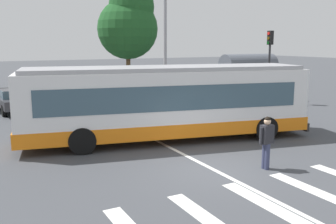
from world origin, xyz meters
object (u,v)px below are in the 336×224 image
(city_transit_bus, at_px, (167,102))
(bus_stop_shelter, at_px, (248,66))
(twin_arm_street_lamp, at_px, (165,15))
(parked_car_silver, at_px, (143,91))
(traffic_light_far_corner, at_px, (269,55))
(parked_car_teal, at_px, (61,96))
(parked_car_red, at_px, (102,93))
(pedestrian_crossing_street, at_px, (267,140))
(background_tree_right, at_px, (129,23))
(parked_car_charcoal, at_px, (15,99))

(city_transit_bus, bearing_deg, bus_stop_shelter, 34.29)
(city_transit_bus, xyz_separation_m, twin_arm_street_lamp, (3.72, 7.24, 4.08))
(parked_car_silver, bearing_deg, traffic_light_far_corner, -30.53)
(city_transit_bus, xyz_separation_m, bus_stop_shelter, (9.82, 6.70, 0.83))
(city_transit_bus, relative_size, parked_car_teal, 2.66)
(parked_car_red, xyz_separation_m, bus_stop_shelter, (9.23, -3.54, 1.65))
(pedestrian_crossing_street, xyz_separation_m, traffic_light_far_corner, (9.42, 10.21, 2.23))
(parked_car_teal, relative_size, background_tree_right, 0.53)
(bus_stop_shelter, bearing_deg, parked_car_charcoal, 166.94)
(bus_stop_shelter, distance_m, background_tree_right, 10.81)
(pedestrian_crossing_street, distance_m, parked_car_charcoal, 15.98)
(parked_car_teal, distance_m, parked_car_silver, 5.39)
(pedestrian_crossing_street, distance_m, background_tree_right, 21.39)
(parked_car_red, relative_size, bus_stop_shelter, 1.13)
(parked_car_teal, xyz_separation_m, traffic_light_far_corner, (12.60, -4.57, 2.43))
(city_transit_bus, relative_size, background_tree_right, 1.40)
(pedestrian_crossing_street, bearing_deg, city_transit_bus, 102.56)
(parked_car_red, relative_size, traffic_light_far_corner, 0.96)
(background_tree_right, bearing_deg, bus_stop_shelter, -61.20)
(parked_car_charcoal, distance_m, background_tree_right, 12.17)
(city_transit_bus, distance_m, bus_stop_shelter, 11.92)
(parked_car_charcoal, bearing_deg, bus_stop_shelter, -13.06)
(pedestrian_crossing_street, relative_size, twin_arm_street_lamp, 0.18)
(city_transit_bus, height_order, parked_car_charcoal, city_transit_bus)
(parked_car_charcoal, xyz_separation_m, traffic_light_far_corner, (15.26, -4.67, 2.43))
(background_tree_right, bearing_deg, traffic_light_far_corner, -61.38)
(parked_car_silver, distance_m, bus_stop_shelter, 7.39)
(bus_stop_shelter, bearing_deg, city_transit_bus, -145.71)
(pedestrian_crossing_street, relative_size, background_tree_right, 0.20)
(pedestrian_crossing_street, distance_m, parked_car_silver, 14.63)
(parked_car_silver, height_order, twin_arm_street_lamp, twin_arm_street_lamp)
(parked_car_red, distance_m, bus_stop_shelter, 10.02)
(parked_car_charcoal, relative_size, background_tree_right, 0.53)
(traffic_light_far_corner, distance_m, background_tree_right, 12.02)
(pedestrian_crossing_street, height_order, background_tree_right, background_tree_right)
(parked_car_red, xyz_separation_m, traffic_light_far_corner, (9.89, -4.82, 2.43))
(parked_car_teal, bearing_deg, traffic_light_far_corner, -19.92)
(parked_car_silver, xyz_separation_m, traffic_light_far_corner, (7.22, -4.26, 2.43))
(twin_arm_street_lamp, height_order, background_tree_right, twin_arm_street_lamp)
(parked_car_silver, bearing_deg, city_transit_bus, -108.63)
(parked_car_silver, distance_m, traffic_light_far_corner, 8.73)
(traffic_light_far_corner, height_order, twin_arm_street_lamp, twin_arm_street_lamp)
(pedestrian_crossing_street, relative_size, traffic_light_far_corner, 0.36)
(pedestrian_crossing_street, bearing_deg, parked_car_teal, 102.17)
(city_transit_bus, bearing_deg, parked_car_charcoal, 115.36)
(parked_car_silver, height_order, traffic_light_far_corner, traffic_light_far_corner)
(parked_car_red, distance_m, background_tree_right, 8.48)
(city_transit_bus, relative_size, parked_car_red, 2.67)
(parked_car_teal, height_order, parked_car_silver, same)
(parked_car_teal, height_order, traffic_light_far_corner, traffic_light_far_corner)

